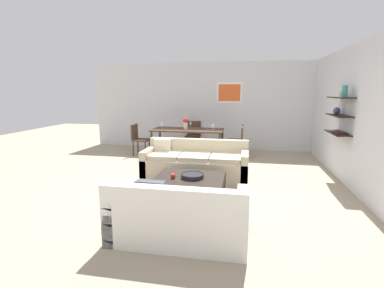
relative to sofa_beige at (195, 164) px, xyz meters
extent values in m
plane|color=tan|center=(-0.02, -0.34, -0.29)|extent=(18.00, 18.00, 0.00)
cube|color=silver|center=(0.28, 3.19, 1.06)|extent=(8.40, 0.06, 2.70)
cube|color=white|center=(0.50, 3.15, 1.48)|extent=(0.78, 0.02, 0.63)
cube|color=#E55926|center=(0.50, 3.13, 1.48)|extent=(0.66, 0.01, 0.51)
cube|color=silver|center=(3.01, 0.26, 1.06)|extent=(0.06, 8.20, 2.70)
cube|color=black|center=(2.84, 0.28, 1.41)|extent=(0.28, 0.90, 0.02)
cube|color=black|center=(2.84, 0.28, 1.06)|extent=(0.28, 0.90, 0.02)
cube|color=black|center=(2.84, 0.28, 0.71)|extent=(0.28, 0.90, 0.02)
cylinder|color=teal|center=(2.84, 0.08, 1.53)|extent=(0.10, 0.10, 0.22)
sphere|color=#4C518C|center=(2.84, 0.46, 1.14)|extent=(0.14, 0.14, 0.14)
cylinder|color=silver|center=(2.84, 0.33, 1.48)|extent=(0.07, 0.07, 0.12)
cube|color=#4C1E19|center=(2.84, 0.13, 0.73)|extent=(0.20, 0.28, 0.03)
cube|color=beige|center=(0.01, -0.04, -0.08)|extent=(2.19, 0.90, 0.42)
cube|color=beige|center=(0.01, 0.33, 0.31)|extent=(2.19, 0.16, 0.36)
cube|color=beige|center=(-1.01, -0.04, 0.01)|extent=(0.14, 0.90, 0.60)
cube|color=beige|center=(1.03, -0.04, 0.01)|extent=(0.14, 0.90, 0.60)
cube|color=beige|center=(-0.63, -0.08, 0.18)|extent=(0.62, 0.70, 0.10)
cube|color=beige|center=(0.01, -0.08, 0.18)|extent=(0.62, 0.70, 0.10)
cube|color=beige|center=(0.65, -0.08, 0.18)|extent=(0.62, 0.70, 0.10)
cube|color=beige|center=(-0.76, 0.15, 0.31)|extent=(0.37, 0.15, 0.36)
cube|color=white|center=(0.25, -2.54, -0.08)|extent=(1.68, 0.90, 0.42)
cube|color=white|center=(0.25, -2.91, 0.31)|extent=(1.68, 0.16, 0.36)
cube|color=white|center=(1.02, -2.54, 0.01)|extent=(0.14, 0.90, 0.60)
cube|color=white|center=(-0.52, -2.54, 0.01)|extent=(0.14, 0.90, 0.60)
cube|color=white|center=(0.60, -2.50, 0.18)|extent=(0.68, 0.70, 0.10)
cube|color=white|center=(-0.10, -2.50, 0.18)|extent=(0.68, 0.70, 0.10)
cube|color=#4C4C56|center=(-0.06, -2.73, 0.31)|extent=(0.37, 0.14, 0.36)
cube|color=black|center=(0.12, -1.23, -0.10)|extent=(1.17, 1.02, 0.38)
cylinder|color=black|center=(0.17, -1.25, 0.12)|extent=(0.38, 0.38, 0.06)
torus|color=black|center=(0.17, -1.25, 0.15)|extent=(0.39, 0.39, 0.02)
sphere|color=red|center=(-0.14, -1.34, 0.13)|extent=(0.09, 0.09, 0.09)
cube|color=#422D1E|center=(-0.59, 2.11, 0.44)|extent=(2.03, 0.92, 0.04)
cylinder|color=#422D1E|center=(-1.55, 1.72, 0.06)|extent=(0.06, 0.06, 0.71)
cylinder|color=#422D1E|center=(0.36, 1.72, 0.06)|extent=(0.06, 0.06, 0.71)
cylinder|color=#422D1E|center=(-1.55, 2.51, 0.06)|extent=(0.06, 0.06, 0.71)
cylinder|color=#422D1E|center=(0.36, 2.51, 0.06)|extent=(0.06, 0.06, 0.71)
cube|color=#422D1E|center=(0.74, 1.91, 0.14)|extent=(0.44, 0.44, 0.04)
cube|color=#422D1E|center=(0.94, 1.91, 0.37)|extent=(0.04, 0.44, 0.43)
cylinder|color=#422D1E|center=(0.56, 2.09, -0.09)|extent=(0.04, 0.04, 0.41)
cylinder|color=#422D1E|center=(0.56, 1.73, -0.09)|extent=(0.04, 0.04, 0.41)
cylinder|color=#422D1E|center=(0.92, 2.09, -0.09)|extent=(0.04, 0.04, 0.41)
cylinder|color=#422D1E|center=(0.92, 1.73, -0.09)|extent=(0.04, 0.04, 0.41)
cube|color=#422D1E|center=(-0.59, 2.89, 0.14)|extent=(0.44, 0.44, 0.04)
cube|color=#422D1E|center=(-0.59, 3.09, 0.37)|extent=(0.44, 0.04, 0.43)
cylinder|color=#422D1E|center=(-0.77, 2.71, -0.09)|extent=(0.04, 0.04, 0.41)
cylinder|color=#422D1E|center=(-0.41, 2.71, -0.09)|extent=(0.04, 0.04, 0.41)
cylinder|color=#422D1E|center=(-0.77, 3.07, -0.09)|extent=(0.04, 0.04, 0.41)
cylinder|color=#422D1E|center=(-0.41, 3.07, -0.09)|extent=(0.04, 0.04, 0.41)
cube|color=#422D1E|center=(0.74, 2.32, 0.14)|extent=(0.44, 0.44, 0.04)
cube|color=#422D1E|center=(0.94, 2.32, 0.37)|extent=(0.04, 0.44, 0.43)
cylinder|color=#422D1E|center=(0.56, 2.50, -0.09)|extent=(0.04, 0.04, 0.41)
cylinder|color=#422D1E|center=(0.56, 2.14, -0.09)|extent=(0.04, 0.04, 0.41)
cylinder|color=#422D1E|center=(0.92, 2.50, -0.09)|extent=(0.04, 0.04, 0.41)
cylinder|color=#422D1E|center=(0.92, 2.14, -0.09)|extent=(0.04, 0.04, 0.41)
cube|color=#422D1E|center=(-1.93, 1.91, 0.14)|extent=(0.44, 0.44, 0.04)
cube|color=#422D1E|center=(-2.13, 1.91, 0.37)|extent=(0.04, 0.44, 0.43)
cylinder|color=#422D1E|center=(-1.75, 1.73, -0.09)|extent=(0.04, 0.04, 0.41)
cylinder|color=#422D1E|center=(-1.75, 2.09, -0.09)|extent=(0.04, 0.04, 0.41)
cylinder|color=#422D1E|center=(-2.11, 1.73, -0.09)|extent=(0.04, 0.04, 0.41)
cylinder|color=#422D1E|center=(-2.11, 2.09, -0.09)|extent=(0.04, 0.04, 0.41)
cylinder|color=silver|center=(-1.33, 2.00, 0.46)|extent=(0.06, 0.06, 0.01)
cylinder|color=silver|center=(-1.33, 2.00, 0.51)|extent=(0.01, 0.01, 0.08)
cylinder|color=silver|center=(-1.33, 2.00, 0.59)|extent=(0.08, 0.08, 0.08)
cylinder|color=silver|center=(0.14, 2.00, 0.46)|extent=(0.06, 0.06, 0.01)
cylinder|color=silver|center=(0.14, 2.00, 0.50)|extent=(0.01, 0.01, 0.06)
cylinder|color=silver|center=(0.14, 2.00, 0.57)|extent=(0.07, 0.07, 0.09)
cylinder|color=silver|center=(-0.59, 2.51, 0.46)|extent=(0.06, 0.06, 0.01)
cylinder|color=silver|center=(-0.59, 2.51, 0.50)|extent=(0.01, 0.01, 0.08)
cylinder|color=silver|center=(-0.59, 2.51, 0.58)|extent=(0.07, 0.07, 0.08)
cylinder|color=silver|center=(0.14, 2.23, 0.46)|extent=(0.06, 0.06, 0.01)
cylinder|color=silver|center=(0.14, 2.23, 0.50)|extent=(0.01, 0.01, 0.07)
cylinder|color=silver|center=(0.14, 2.23, 0.56)|extent=(0.08, 0.08, 0.07)
cylinder|color=silver|center=(-0.66, 2.13, 0.55)|extent=(0.12, 0.12, 0.19)
sphere|color=red|center=(-0.66, 2.13, 0.70)|extent=(0.16, 0.16, 0.16)
camera|label=1|loc=(1.02, -5.81, 1.54)|focal=26.70mm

